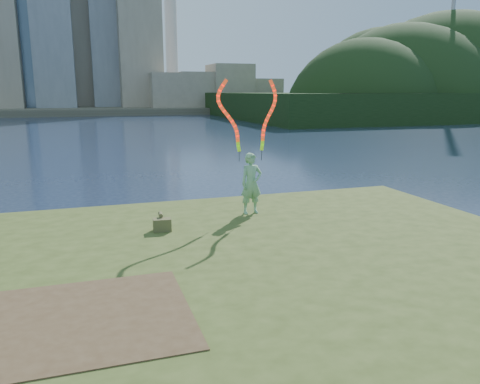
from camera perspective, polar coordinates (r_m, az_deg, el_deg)
name	(u,v)px	position (r m, az deg, el deg)	size (l,w,h in m)	color
ground	(186,275)	(11.41, -6.66, -10.02)	(320.00, 320.00, 0.00)	#18243C
grassy_knoll	(209,302)	(9.22, -3.77, -13.26)	(20.00, 18.00, 0.80)	#374619
dirt_patch	(87,318)	(7.98, -18.10, -14.37)	(3.20, 3.00, 0.02)	#47331E
far_shore	(95,109)	(105.46, -17.23, 9.66)	(320.00, 40.00, 1.20)	#4D4839
wooded_hill	(442,114)	(93.58, 23.38, 8.69)	(78.00, 50.00, 63.00)	black
woman_with_ribbons	(251,166)	(13.44, 1.37, 3.19)	(2.10, 0.48, 4.14)	#1D752A
canvas_bag	(162,224)	(12.12, -9.49, -3.87)	(0.48, 0.54, 0.43)	#494528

